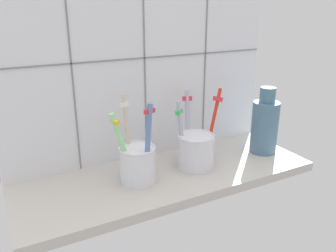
% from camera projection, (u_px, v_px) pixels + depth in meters
% --- Properties ---
extents(counter_slab, '(0.64, 0.22, 0.02)m').
position_uv_depth(counter_slab, '(168.00, 177.00, 0.76)').
color(counter_slab, '#BCB7AD').
rests_on(counter_slab, ground).
extents(tile_wall_back, '(0.64, 0.02, 0.45)m').
position_uv_depth(tile_wall_back, '(143.00, 70.00, 0.78)').
color(tile_wall_back, white).
rests_on(tile_wall_back, ground).
extents(toothbrush_cup_left, '(0.09, 0.08, 0.18)m').
position_uv_depth(toothbrush_cup_left, '(137.00, 161.00, 0.71)').
color(toothbrush_cup_left, white).
rests_on(toothbrush_cup_left, counter_slab).
extents(toothbrush_cup_right, '(0.12, 0.11, 0.17)m').
position_uv_depth(toothbrush_cup_right, '(196.00, 148.00, 0.77)').
color(toothbrush_cup_right, white).
rests_on(toothbrush_cup_right, counter_slab).
extents(ceramic_vase, '(0.06, 0.06, 0.16)m').
position_uv_depth(ceramic_vase, '(265.00, 125.00, 0.84)').
color(ceramic_vase, slate).
rests_on(ceramic_vase, counter_slab).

